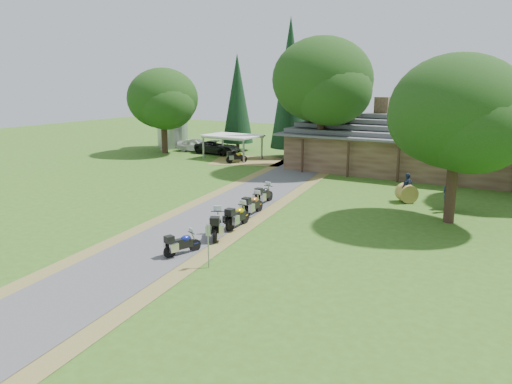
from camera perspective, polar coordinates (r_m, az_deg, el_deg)
The scene contains 23 objects.
ground at distance 25.08m, azimuth -9.49°, elevation -5.32°, with size 120.00×120.00×0.00m, color #375919.
driveway at distance 28.41m, azimuth -5.17°, elevation -3.02°, with size 46.00×46.00×0.00m, color #444446.
lodge at distance 43.63m, azimuth 17.50°, elevation 5.28°, with size 21.40×9.40×4.90m, color brown, non-canonical shape.
silo at distance 58.31m, azimuth -9.57°, elevation 8.54°, with size 3.50×3.50×7.11m, color gray.
carport at distance 49.32m, azimuth -2.70°, elevation 5.17°, with size 5.42×3.61×2.35m, color white, non-canonical shape.
car_white_sedan at distance 54.70m, azimuth -6.88°, elevation 5.56°, with size 5.40×2.28×1.80m, color white.
car_dark_suv at distance 52.62m, azimuth -4.40°, elevation 5.49°, with size 5.49×2.33×2.10m, color black.
motorcycle_row_a at distance 22.67m, azimuth -8.42°, elevation -5.73°, with size 1.68×0.55×1.15m, color navy, non-canonical shape.
motorcycle_row_b at distance 24.86m, azimuth -4.54°, elevation -3.59°, with size 2.12×0.69×1.45m, color #93979B, non-canonical shape.
motorcycle_row_c at distance 26.45m, azimuth -2.12°, elevation -2.65°, with size 1.99×0.65×1.36m, color #CBAD00, non-canonical shape.
motorcycle_row_d at distance 28.84m, azimuth -0.37°, elevation -1.34°, with size 1.97×0.64×1.35m, color #B86421, non-canonical shape.
motorcycle_row_e at distance 31.41m, azimuth 0.94°, elevation -0.20°, with size 1.91×0.62×1.31m, color black, non-canonical shape.
motorcycle_carport_a at distance 46.93m, azimuth -2.22°, elevation 4.11°, with size 1.85×0.60×1.26m, color gold, non-canonical shape.
person_a at distance 31.59m, azimuth 21.34°, elevation -0.33°, with size 0.58×0.42×2.05m, color navy.
person_b at distance 32.34m, azimuth 21.21°, elevation 0.08°, with size 0.62×0.44×2.17m, color navy.
person_c at distance 33.21m, azimuth 16.93°, elevation 0.77°, with size 0.63×0.46×2.23m, color navy.
hay_bale at distance 33.33m, azimuth 16.83°, elevation -0.12°, with size 1.17×1.17×1.07m, color olive.
sign_post at distance 20.90m, azimuth -5.48°, elevation -6.21°, with size 0.34×0.06×1.87m, color gray, non-canonical shape.
oak_lodge_left at distance 42.75m, azimuth 7.55°, elevation 10.62°, with size 8.36×8.36×12.34m, color #133610, non-canonical shape.
oak_driveway at distance 28.67m, azimuth 21.89°, elevation 6.19°, with size 7.17×7.17×9.75m, color #133610, non-canonical shape.
oak_silo at distance 53.79m, azimuth -10.55°, elevation 9.30°, with size 7.37×7.37×9.25m, color #133610, non-canonical shape.
cedar_near at distance 49.82m, azimuth 3.91°, elevation 11.72°, with size 3.79×3.79×13.59m, color black.
cedar_far at distance 54.92m, azimuth -2.13°, elevation 10.18°, with size 3.35×3.35×10.40m, color black.
Camera 1 is at (15.31, -18.30, 7.73)m, focal length 35.00 mm.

